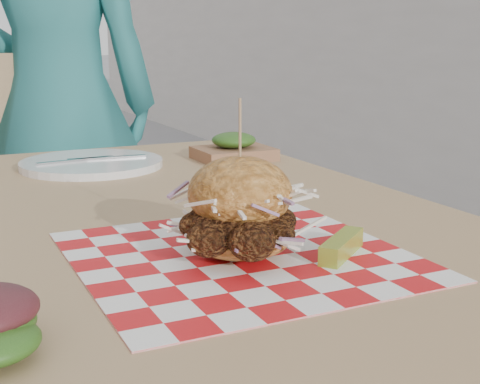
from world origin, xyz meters
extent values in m
imported|color=#287475|center=(-0.20, 1.16, 0.80)|extent=(0.68, 0.55, 1.61)
cube|color=tan|center=(-0.28, 0.03, 0.73)|extent=(0.80, 1.20, 0.04)
cylinder|color=#333338|center=(0.06, 0.57, 0.35)|extent=(0.05, 0.05, 0.71)
cube|color=tan|center=(-0.28, 1.00, 0.45)|extent=(0.49, 0.49, 0.04)
cube|color=tan|center=(-0.24, 1.20, 0.70)|extent=(0.42, 0.12, 0.50)
cylinder|color=#333338|center=(-0.14, 0.79, 0.21)|extent=(0.03, 0.03, 0.43)
cylinder|color=#333338|center=(-0.07, 1.14, 0.21)|extent=(0.03, 0.03, 0.43)
cube|color=red|center=(-0.25, -0.19, 0.75)|extent=(0.36, 0.36, 0.00)
ellipsoid|color=#C88338|center=(-0.25, -0.19, 0.77)|extent=(0.11, 0.11, 0.04)
ellipsoid|color=brown|center=(-0.25, -0.19, 0.79)|extent=(0.13, 0.12, 0.06)
ellipsoid|color=#C88338|center=(-0.25, -0.19, 0.82)|extent=(0.12, 0.12, 0.08)
cylinder|color=tan|center=(-0.25, -0.19, 0.88)|extent=(0.00, 0.00, 0.09)
cube|color=#A9AC32|center=(-0.15, -0.25, 0.76)|extent=(0.09, 0.08, 0.02)
cylinder|color=white|center=(-0.28, 0.41, 0.76)|extent=(0.27, 0.27, 0.01)
cube|color=silver|center=(-0.31, 0.41, 0.77)|extent=(0.15, 0.03, 0.00)
cube|color=silver|center=(-0.25, 0.41, 0.77)|extent=(0.15, 0.03, 0.00)
cube|color=#906041|center=(0.00, 0.37, 0.76)|extent=(0.15, 0.12, 0.02)
ellipsoid|color=#204D16|center=(0.00, 0.37, 0.79)|extent=(0.09, 0.09, 0.03)
camera|label=1|loc=(-0.57, -0.84, 0.99)|focal=50.00mm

